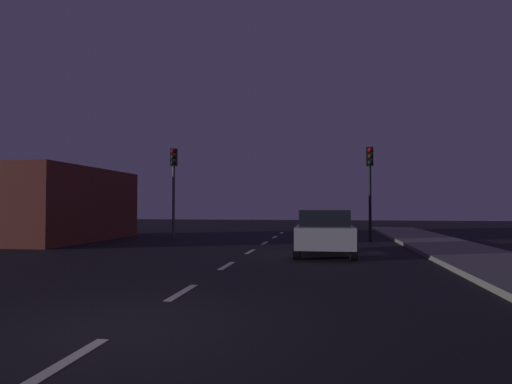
{
  "coord_description": "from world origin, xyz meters",
  "views": [
    {
      "loc": [
        2.8,
        -5.5,
        1.69
      ],
      "look_at": [
        -0.33,
        13.51,
        2.33
      ],
      "focal_mm": 30.06,
      "sensor_mm": 36.0,
      "label": 1
    }
  ],
  "objects": [
    {
      "name": "ground_plane",
      "position": [
        0.0,
        7.0,
        0.0
      ],
      "size": [
        80.0,
        80.0,
        0.0
      ],
      "primitive_type": "plane",
      "color": "black"
    },
    {
      "name": "sidewalk_curb_right",
      "position": [
        7.5,
        7.0,
        0.07
      ],
      "size": [
        3.0,
        40.0,
        0.15
      ],
      "primitive_type": "cube",
      "color": "gray",
      "rests_on": "ground_plane"
    },
    {
      "name": "lane_stripe_nearest",
      "position": [
        0.0,
        -1.2,
        0.0
      ],
      "size": [
        0.16,
        1.6,
        0.01
      ],
      "primitive_type": "cube",
      "color": "silver",
      "rests_on": "ground_plane"
    },
    {
      "name": "lane_stripe_second",
      "position": [
        0.0,
        2.6,
        0.0
      ],
      "size": [
        0.16,
        1.6,
        0.01
      ],
      "primitive_type": "cube",
      "color": "silver",
      "rests_on": "ground_plane"
    },
    {
      "name": "lane_stripe_third",
      "position": [
        0.0,
        6.4,
        0.0
      ],
      "size": [
        0.16,
        1.6,
        0.01
      ],
      "primitive_type": "cube",
      "color": "silver",
      "rests_on": "ground_plane"
    },
    {
      "name": "lane_stripe_fourth",
      "position": [
        0.0,
        10.2,
        0.0
      ],
      "size": [
        0.16,
        1.6,
        0.01
      ],
      "primitive_type": "cube",
      "color": "silver",
      "rests_on": "ground_plane"
    },
    {
      "name": "lane_stripe_fifth",
      "position": [
        0.0,
        14.0,
        0.0
      ],
      "size": [
        0.16,
        1.6,
        0.01
      ],
      "primitive_type": "cube",
      "color": "silver",
      "rests_on": "ground_plane"
    },
    {
      "name": "lane_stripe_sixth",
      "position": [
        0.0,
        17.8,
        0.0
      ],
      "size": [
        0.16,
        1.6,
        0.01
      ],
      "primitive_type": "cube",
      "color": "silver",
      "rests_on": "ground_plane"
    },
    {
      "name": "lane_stripe_seventh",
      "position": [
        0.0,
        21.6,
        0.0
      ],
      "size": [
        0.16,
        1.6,
        0.01
      ],
      "primitive_type": "cube",
      "color": "silver",
      "rests_on": "ground_plane"
    },
    {
      "name": "traffic_signal_left",
      "position": [
        -4.95,
        15.47,
        3.28
      ],
      "size": [
        0.32,
        0.38,
        4.66
      ],
      "color": "#4C4C51",
      "rests_on": "ground_plane"
    },
    {
      "name": "traffic_signal_right",
      "position": [
        4.85,
        15.47,
        3.18
      ],
      "size": [
        0.32,
        0.38,
        4.51
      ],
      "color": "black",
      "rests_on": "ground_plane"
    },
    {
      "name": "car_stopped_ahead",
      "position": [
        2.73,
        9.58,
        0.79
      ],
      "size": [
        2.04,
        3.95,
        1.56
      ],
      "color": "silver",
      "rests_on": "ground_plane"
    },
    {
      "name": "storefront_left",
      "position": [
        -10.57,
        13.73,
        1.76
      ],
      "size": [
        5.13,
        8.19,
        3.53
      ],
      "primitive_type": "cube",
      "color": "maroon",
      "rests_on": "ground_plane"
    }
  ]
}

